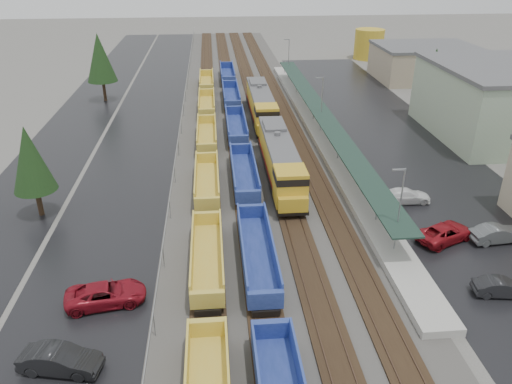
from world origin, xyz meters
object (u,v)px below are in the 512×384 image
well_string_yellow (207,182)px  parked_car_west_c (106,294)px  locomotive_lead (280,160)px  parked_car_west_b (60,360)px  parked_car_east_b (445,233)px  storage_tank (369,44)px  locomotive_trail (261,105)px  parked_car_east_e (497,234)px  parked_car_east_c (406,196)px  parked_car_east_a (502,287)px  well_string_blue (244,174)px

well_string_yellow → parked_car_west_c: well_string_yellow is taller
locomotive_lead → parked_car_west_b: 31.19m
parked_car_west_c → parked_car_east_b: 28.78m
storage_tank → locomotive_trail: bearing=-123.7°
parked_car_east_e → parked_car_east_c: bearing=27.2°
locomotive_lead → parked_car_west_c: locomotive_lead is taller
parked_car_west_b → parked_car_east_a: 30.96m
parked_car_east_a → parked_car_east_e: size_ratio=0.88×
well_string_yellow → well_string_blue: (4.00, 1.65, 0.03)m
parked_car_east_b → parked_car_east_c: size_ratio=1.12×
parked_car_west_c → parked_car_east_c: bearing=-72.8°
well_string_blue → parked_car_east_b: (16.79, -13.42, -0.37)m
parked_car_west_b → parked_car_east_a: bearing=-69.8°
locomotive_trail → storage_tank: size_ratio=3.07×
well_string_blue → parked_car_east_b: bearing=-38.6°
parked_car_east_c → locomotive_lead: bearing=62.9°
well_string_blue → parked_car_east_c: bearing=-20.5°
well_string_yellow → parked_car_east_b: size_ratio=17.76×
well_string_yellow → parked_car_east_c: 20.48m
well_string_yellow → parked_car_west_b: (-8.93, -24.23, -0.29)m
parked_car_west_b → parked_car_west_c: bearing=-2.7°
well_string_yellow → parked_car_east_b: (20.79, -11.77, -0.34)m
parked_car_west_c → parked_car_east_e: (32.52, 5.55, -0.02)m
parked_car_east_e → well_string_yellow: bearing=58.2°
parked_car_west_c → parked_car_east_e: 32.99m
well_string_yellow → parked_car_west_b: bearing=-110.2°
parked_car_west_b → parked_car_west_c: parked_car_west_b is taller
locomotive_trail → parked_car_west_b: locomotive_trail is taller
parked_car_east_a → parked_car_east_c: size_ratio=0.84×
well_string_blue → parked_car_east_c: size_ratio=21.82×
well_string_blue → parked_car_west_b: well_string_blue is taller
locomotive_lead → parked_car_west_b: size_ratio=4.06×
parked_car_west_b → parked_car_east_c: parked_car_west_b is taller
parked_car_east_a → parked_car_east_b: parked_car_east_b is taller
parked_car_west_c → parked_car_east_b: size_ratio=1.03×
well_string_yellow → parked_car_west_c: 19.37m
parked_car_east_c → storage_tank: bearing=-13.1°
locomotive_trail → parked_car_west_c: locomotive_trail is taller
well_string_blue → parked_car_east_c: (16.01, -6.00, -0.42)m
well_string_blue → locomotive_trail: bearing=79.4°
parked_car_east_b → parked_car_east_c: bearing=-18.5°
locomotive_trail → parked_car_east_b: locomotive_trail is taller
well_string_yellow → storage_tank: size_ratio=14.90×
parked_car_west_b → parked_car_east_b: bearing=-55.7°
well_string_blue → storage_tank: bearing=63.0°
storage_tank → parked_car_east_c: (-17.04, -70.77, -2.57)m
parked_car_west_c → parked_car_east_e: size_ratio=1.21×
locomotive_trail → parked_car_west_b: 50.12m
parked_car_east_c → parked_car_east_e: 9.57m
parked_car_east_a → parked_car_west_b: bearing=106.4°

